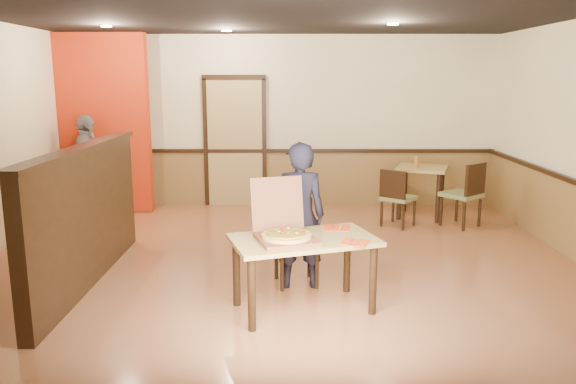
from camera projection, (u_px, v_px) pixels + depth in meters
The scene contains 23 objects.
floor at pixel (280, 275), 6.13m from camera, with size 7.00×7.00×0.00m, color #AE6A44.
ceiling at pixel (279, 8), 5.56m from camera, with size 7.00×7.00×0.00m, color black.
wall_back at pixel (283, 122), 9.27m from camera, with size 7.00×7.00×0.00m, color #FFF9C7.
wainscot_back at pixel (283, 178), 9.43m from camera, with size 7.00×0.04×0.90m, color olive.
chair_rail_back at pixel (283, 151), 9.32m from camera, with size 7.00×0.06×0.06m, color black.
back_door at pixel (235, 143), 9.31m from camera, with size 0.90×0.06×2.10m, color tan.
booth_partition at pixel (86, 214), 5.79m from camera, with size 0.20×3.10×1.44m.
red_accent_panel at pixel (98, 124), 8.79m from camera, with size 1.60×0.20×2.78m, color red.
spot_a at pixel (106, 26), 7.33m from camera, with size 0.14×0.14×0.02m, color #FFE6B2.
spot_b at pixel (227, 30), 8.02m from camera, with size 0.14×0.14×0.02m, color #FFE6B2.
spot_c at pixel (393, 24), 7.03m from camera, with size 0.14×0.14×0.02m, color #FFE6B2.
main_table at pixel (304, 249), 5.12m from camera, with size 1.46×1.10×0.69m.
diner_chair at pixel (295, 238), 5.86m from camera, with size 0.51×0.51×0.88m.
side_chair_left at pixel (397, 196), 8.02m from camera, with size 0.59×0.59×0.84m.
side_chair_right at pixel (466, 192), 8.00m from camera, with size 0.66×0.66×0.94m.
side_table at pixel (422, 178), 8.58m from camera, with size 0.93×0.93×0.78m.
diner at pixel (299, 216), 5.66m from camera, with size 0.55×0.36×1.50m, color black.
passerby at pixel (88, 167), 8.55m from camera, with size 0.92×0.38×1.57m, color gray.
pizza_box at pixel (285, 232), 5.03m from camera, with size 0.65×0.71×0.53m.
pizza at pixel (287, 236), 4.99m from camera, with size 0.44×0.44×0.03m, color #F9C05A.
napkin_near at pixel (355, 242), 4.95m from camera, with size 0.30×0.30×0.01m.
napkin_far at pixel (337, 228), 5.43m from camera, with size 0.26×0.26×0.01m.
condiment at pixel (416, 162), 8.45m from camera, with size 0.07×0.07×0.17m, color #9D6D1C.
Camera 1 is at (0.10, -5.82, 2.13)m, focal length 35.00 mm.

